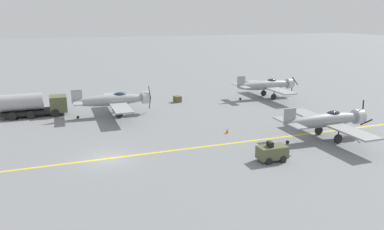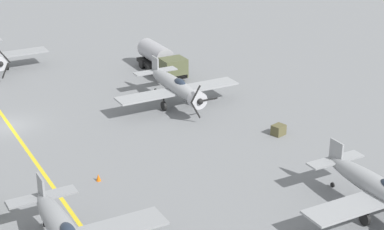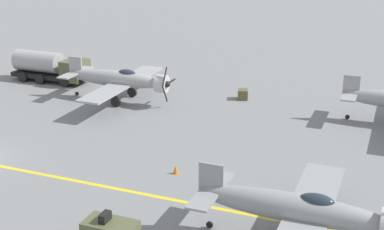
% 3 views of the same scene
% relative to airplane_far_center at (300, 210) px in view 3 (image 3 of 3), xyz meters
% --- Properties ---
extents(airplane_far_center, '(12.00, 9.98, 3.80)m').
position_rel_airplane_far_center_xyz_m(airplane_far_center, '(0.00, 0.00, 0.00)').
color(airplane_far_center, gray).
rests_on(airplane_far_center, ground).
extents(airplane_mid_left, '(12.00, 9.98, 3.65)m').
position_rel_airplane_far_center_xyz_m(airplane_mid_left, '(-17.02, -19.12, 0.00)').
color(airplane_mid_left, '#96989B').
rests_on(airplane_mid_left, ground).
extents(fuel_tanker, '(2.67, 8.00, 2.98)m').
position_rel_airplane_far_center_xyz_m(fuel_tanker, '(-20.12, -28.75, -0.50)').
color(fuel_tanker, black).
rests_on(fuel_tanker, ground).
extents(supply_crate_by_tanker, '(1.26, 1.13, 0.89)m').
position_rel_airplane_far_center_xyz_m(supply_crate_by_tanker, '(-21.63, -9.19, -1.57)').
color(supply_crate_by_tanker, brown).
rests_on(supply_crate_by_tanker, ground).
extents(traffic_cone, '(0.36, 0.36, 0.55)m').
position_rel_airplane_far_center_xyz_m(traffic_cone, '(-5.26, -8.73, -1.74)').
color(traffic_cone, orange).
rests_on(traffic_cone, ground).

